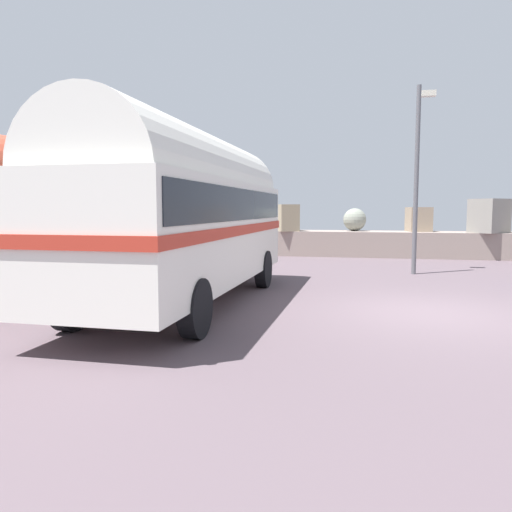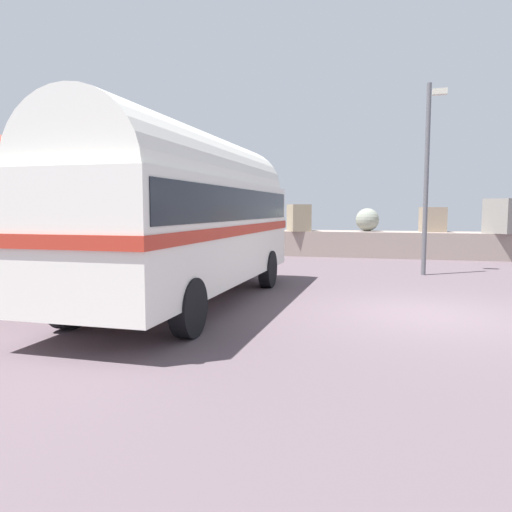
{
  "view_description": "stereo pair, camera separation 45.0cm",
  "coord_description": "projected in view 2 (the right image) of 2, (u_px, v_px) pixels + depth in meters",
  "views": [
    {
      "loc": [
        -1.31,
        -10.0,
        2.06
      ],
      "look_at": [
        -3.41,
        -0.16,
        1.09
      ],
      "focal_mm": 34.39,
      "sensor_mm": 36.0,
      "label": 1
    },
    {
      "loc": [
        -0.87,
        -9.9,
        2.06
      ],
      "look_at": [
        -3.41,
        -0.16,
        1.09
      ],
      "focal_mm": 34.39,
      "sensor_mm": 36.0,
      "label": 2
    }
  ],
  "objects": [
    {
      "name": "breakwater",
      "position": [
        403.0,
        239.0,
        20.8
      ],
      "size": [
        31.36,
        2.26,
        2.48
      ],
      "color": "gray",
      "rests_on": "ground"
    },
    {
      "name": "second_coach",
      "position": [
        63.0,
        209.0,
        13.11
      ],
      "size": [
        3.22,
        8.77,
        3.7
      ],
      "rotation": [
        0.0,
        0.0,
        -0.09
      ],
      "color": "black",
      "rests_on": "ground"
    },
    {
      "name": "lamp_post",
      "position": [
        428.0,
        168.0,
        14.99
      ],
      "size": [
        0.67,
        0.98,
        5.82
      ],
      "color": "#5B5B60",
      "rests_on": "ground"
    },
    {
      "name": "ground",
      "position": [
        428.0,
        315.0,
        9.51
      ],
      "size": [
        32.0,
        26.0,
        0.02
      ],
      "color": "#584A51"
    },
    {
      "name": "vintage_coach",
      "position": [
        188.0,
        209.0,
        10.41
      ],
      "size": [
        2.57,
        8.62,
        3.7
      ],
      "rotation": [
        0.0,
        0.0,
        -0.01
      ],
      "color": "black",
      "rests_on": "ground"
    }
  ]
}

